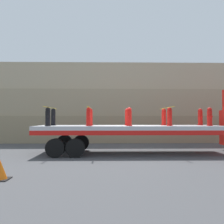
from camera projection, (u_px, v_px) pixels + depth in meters
name	position (u px, v px, depth m)	size (l,w,h in m)	color
ground_plane	(128.00, 153.00, 11.84)	(120.00, 120.00, 0.00)	#474749
rock_cliff	(121.00, 104.00, 18.48)	(60.00, 3.30, 5.56)	gray
flatbed_trailer	(119.00, 130.00, 11.86)	(8.57, 2.69, 1.33)	#B2B2B7
fire_hydrant_black_near_0	(48.00, 117.00, 11.24)	(0.28, 0.45, 0.84)	black
fire_hydrant_black_far_0	(53.00, 117.00, 12.38)	(0.28, 0.45, 0.84)	black
fire_hydrant_red_near_1	(89.00, 117.00, 11.28)	(0.28, 0.45, 0.84)	red
fire_hydrant_red_far_1	(90.00, 117.00, 12.42)	(0.28, 0.45, 0.84)	red
fire_hydrant_red_near_2	(129.00, 117.00, 11.31)	(0.28, 0.45, 0.84)	red
fire_hydrant_red_far_2	(127.00, 117.00, 12.46)	(0.28, 0.45, 0.84)	red
fire_hydrant_red_near_3	(170.00, 117.00, 11.35)	(0.28, 0.45, 0.84)	red
fire_hydrant_red_far_3	(164.00, 117.00, 12.50)	(0.28, 0.45, 0.84)	red
fire_hydrant_red_near_4	(210.00, 117.00, 11.39)	(0.28, 0.45, 0.84)	red
fire_hydrant_red_far_4	(200.00, 117.00, 12.53)	(0.28, 0.45, 0.84)	red
cargo_strap_rear	(51.00, 108.00, 11.82)	(0.05, 2.80, 0.01)	yellow
cargo_strap_middle	(90.00, 108.00, 11.86)	(0.05, 2.80, 0.01)	yellow
cargo_strap_front	(167.00, 108.00, 11.94)	(0.05, 2.80, 0.01)	yellow
traffic_cone	(0.00, 170.00, 6.72)	(0.51, 0.51, 0.55)	black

